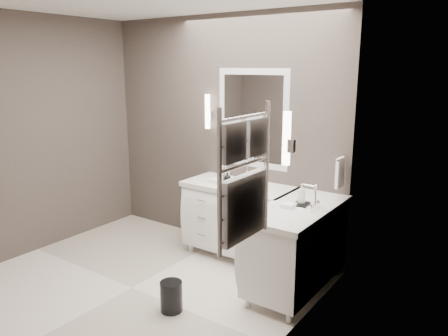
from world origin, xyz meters
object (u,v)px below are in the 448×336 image
Objects in this scene: vanity_back at (239,216)px; towel_ladder at (244,184)px; waste_bin at (171,296)px; vanity_right at (297,243)px.

vanity_back is 1.38× the size of towel_ladder.
vanity_back is at bearing 96.36° from waste_bin.
vanity_back is at bearing 159.62° from vanity_right.
vanity_back is 2.16m from towel_ladder.
waste_bin is (-0.73, -0.98, -0.35)m from vanity_right.
towel_ladder is at bearing -55.90° from vanity_back.
towel_ladder is at bearing -80.16° from vanity_right.
towel_ladder is (1.10, -1.63, 0.91)m from vanity_back.
vanity_right is at bearing 53.27° from waste_bin.
waste_bin is at bearing 161.37° from towel_ladder.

